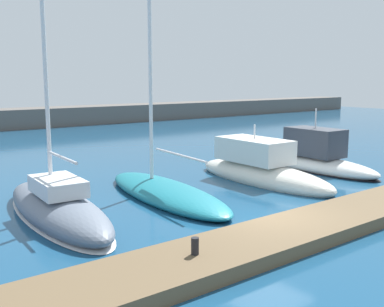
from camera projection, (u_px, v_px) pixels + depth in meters
ground_plane at (266, 226)px, 15.18m from camera, size 120.00×120.00×0.00m
dock_pier at (299, 230)px, 14.09m from camera, size 23.14×2.39×0.40m
sailboat_slate_second at (57, 205)px, 15.96m from camera, size 2.74×8.49×17.09m
sailboat_teal_third at (165, 189)px, 18.79m from camera, size 3.39×8.84×16.15m
motorboat_ivory_fourth at (260, 170)px, 21.83m from camera, size 2.50×8.19×3.09m
motorboat_white_fifth at (316, 158)px, 24.46m from camera, size 2.40×7.56×3.48m
dock_bollard at (195, 246)px, 11.57m from camera, size 0.20×0.20×0.44m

